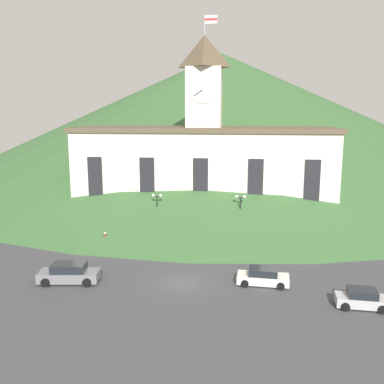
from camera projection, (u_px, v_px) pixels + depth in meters
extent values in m
plane|color=#424247|center=(182.00, 282.00, 38.13)|extent=(160.00, 160.00, 0.00)
cube|color=silver|center=(204.00, 178.00, 58.05)|extent=(33.94, 9.53, 12.39)
cube|color=brown|center=(204.00, 129.00, 56.85)|extent=(34.54, 10.13, 0.60)
cube|color=silver|center=(204.00, 98.00, 56.09)|extent=(4.50, 4.50, 7.64)
pyramid|color=brown|center=(205.00, 51.00, 55.01)|extent=(4.95, 4.95, 4.05)
cylinder|color=silver|center=(203.00, 90.00, 53.66)|extent=(3.42, 0.12, 3.42)
cube|color=black|center=(198.00, 93.00, 53.73)|extent=(1.22, 0.06, 0.87)
cylinder|color=#B2B2B7|center=(205.00, 25.00, 54.41)|extent=(0.10, 0.10, 2.40)
cube|color=white|center=(211.00, 19.00, 54.20)|extent=(1.60, 0.06, 1.00)
cube|color=red|center=(211.00, 19.00, 54.17)|extent=(1.60, 0.04, 0.28)
cube|color=#232328|center=(95.00, 183.00, 54.90)|extent=(1.87, 0.16, 6.82)
cube|color=#232328|center=(147.00, 184.00, 54.13)|extent=(1.87, 0.16, 6.82)
cube|color=#232328|center=(200.00, 185.00, 53.36)|extent=(1.87, 0.16, 6.82)
cube|color=#232328|center=(255.00, 186.00, 52.59)|extent=(1.87, 0.16, 6.82)
cube|color=#232328|center=(312.00, 188.00, 51.82)|extent=(1.87, 0.16, 6.82)
cube|color=red|center=(78.00, 227.00, 52.48)|extent=(5.91, 0.12, 2.20)
cube|color=white|center=(125.00, 228.00, 51.81)|extent=(5.91, 0.12, 2.20)
cube|color=red|center=(173.00, 230.00, 51.14)|extent=(5.91, 0.12, 2.20)
cube|color=white|center=(222.00, 231.00, 50.47)|extent=(5.91, 0.12, 2.20)
cube|color=red|center=(273.00, 233.00, 49.79)|extent=(5.91, 0.12, 2.20)
cube|color=white|center=(325.00, 235.00, 49.12)|extent=(5.91, 0.12, 2.20)
cone|color=#386033|center=(221.00, 115.00, 102.44)|extent=(127.36, 127.36, 28.46)
cylinder|color=black|center=(157.00, 216.00, 51.70)|extent=(0.14, 0.14, 5.09)
cube|color=black|center=(157.00, 197.00, 51.25)|extent=(0.90, 0.08, 0.08)
sphere|color=white|center=(153.00, 195.00, 51.27)|extent=(0.36, 0.36, 0.36)
sphere|color=white|center=(161.00, 196.00, 51.17)|extent=(0.36, 0.36, 0.36)
cylinder|color=black|center=(240.00, 218.00, 50.56)|extent=(0.14, 0.14, 5.18)
cube|color=black|center=(241.00, 198.00, 50.11)|extent=(0.90, 0.08, 0.08)
sphere|color=white|center=(237.00, 197.00, 50.12)|extent=(0.36, 0.36, 0.36)
sphere|color=white|center=(244.00, 197.00, 50.02)|extent=(0.36, 0.36, 0.36)
cube|color=#B7B7BC|center=(362.00, 301.00, 33.19)|extent=(4.01, 1.96, 0.74)
cube|color=#1E2328|center=(362.00, 293.00, 33.06)|extent=(2.25, 1.71, 0.61)
cylinder|color=black|center=(345.00, 307.00, 32.64)|extent=(0.68, 0.35, 0.66)
cylinder|color=black|center=(342.00, 297.00, 34.28)|extent=(0.68, 0.35, 0.66)
cylinder|color=black|center=(382.00, 310.00, 32.16)|extent=(0.68, 0.35, 0.66)
cylinder|color=black|center=(377.00, 300.00, 33.81)|extent=(0.68, 0.35, 0.66)
cube|color=white|center=(263.00, 279.00, 37.60)|extent=(4.61, 2.10, 0.74)
cube|color=#1E2328|center=(263.00, 272.00, 37.48)|extent=(2.58, 1.82, 0.61)
cylinder|color=black|center=(245.00, 284.00, 37.05)|extent=(0.68, 0.37, 0.66)
cylinder|color=black|center=(246.00, 276.00, 38.79)|extent=(0.68, 0.37, 0.66)
cylinder|color=black|center=(281.00, 286.00, 36.49)|extent=(0.68, 0.37, 0.66)
cylinder|color=black|center=(280.00, 278.00, 38.23)|extent=(0.68, 0.37, 0.66)
cube|color=slate|center=(69.00, 276.00, 38.08)|extent=(5.50, 2.60, 0.87)
cube|color=#1E2328|center=(69.00, 267.00, 37.93)|extent=(3.11, 2.17, 0.71)
cylinder|color=black|center=(45.00, 283.00, 37.14)|extent=(0.81, 0.45, 0.77)
cylinder|color=black|center=(53.00, 274.00, 39.10)|extent=(0.81, 0.45, 0.77)
cylinder|color=black|center=(87.00, 282.00, 37.14)|extent=(0.81, 0.45, 0.77)
cylinder|color=black|center=(92.00, 274.00, 39.10)|extent=(0.81, 0.45, 0.77)
cylinder|color=brown|center=(106.00, 244.00, 47.85)|extent=(0.19, 0.19, 0.85)
cylinder|color=brown|center=(104.00, 244.00, 47.90)|extent=(0.19, 0.19, 0.85)
cylinder|color=brown|center=(105.00, 237.00, 47.74)|extent=(0.43, 0.43, 0.67)
sphere|color=beige|center=(105.00, 233.00, 47.65)|extent=(0.28, 0.28, 0.28)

